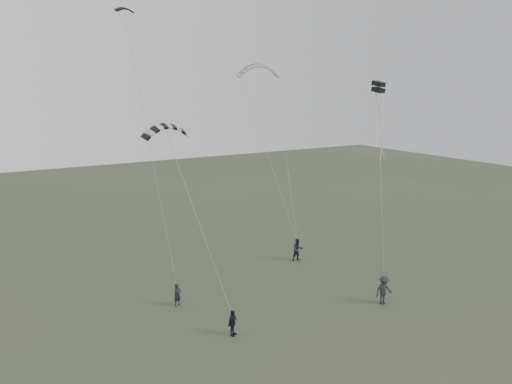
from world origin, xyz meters
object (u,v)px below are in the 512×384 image
flyer_far (384,290)px  kite_dark_small (124,8)px  kite_box (378,87)px  flyer_right (298,250)px  flyer_left (177,295)px  flyer_center (233,323)px  kite_pale_large (259,66)px  kite_striped (166,126)px

flyer_far → kite_dark_small: kite_dark_small is taller
kite_box → flyer_right: bearing=108.8°
kite_dark_small → kite_box: bearing=-39.0°
flyer_left → kite_dark_small: 19.94m
flyer_right → kite_dark_small: 22.81m
flyer_center → kite_pale_large: (10.58, 14.44, 15.33)m
flyer_left → kite_striped: bearing=159.4°
flyer_right → kite_dark_small: size_ratio=1.48×
flyer_center → kite_dark_small: (-1.82, 11.92, 18.84)m
flyer_far → flyer_left: bearing=155.3°
kite_box → kite_dark_small: bearing=138.1°
kite_pale_large → kite_striped: size_ratio=1.26×
kite_pale_large → flyer_far: bearing=-72.8°
flyer_left → kite_dark_small: (-0.61, 6.43, 18.86)m
flyer_right → kite_pale_large: size_ratio=0.51×
kite_dark_small → kite_pale_large: (12.40, 2.51, -3.52)m
flyer_center → kite_striped: size_ratio=0.53×
flyer_center → kite_pale_large: 23.57m
kite_dark_small → kite_box: 18.81m
flyer_left → flyer_center: (1.20, -5.49, 0.02)m
kite_striped → flyer_center: bearing=-74.7°
flyer_right → flyer_center: size_ratio=1.22×
flyer_left → kite_box: bearing=-24.7°
flyer_left → kite_pale_large: bearing=20.4°
flyer_center → flyer_far: bearing=-40.0°
kite_dark_small → kite_box: size_ratio=1.70×
flyer_right → flyer_far: flyer_far is taller
flyer_far → kite_dark_small: size_ratio=1.53×
kite_dark_small → flyer_left: bearing=-95.3°
flyer_right → kite_box: size_ratio=2.52×
kite_striped → kite_dark_small: bearing=92.4°
flyer_left → kite_striped: kite_striped is taller
kite_dark_small → kite_striped: (0.29, -6.41, -7.66)m
kite_pale_large → kite_box: bearing=-55.9°
kite_pale_large → kite_striped: bearing=-127.0°
flyer_left → flyer_far: 13.82m
kite_dark_small → kite_striped: size_ratio=0.43×
flyer_right → kite_box: (3.25, -5.13, 13.37)m
kite_dark_small → kite_pale_large: kite_dark_small is taller
flyer_right → kite_striped: size_ratio=0.64×
flyer_center → kite_box: bearing=-19.0°
kite_pale_large → flyer_right: bearing=-71.0°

